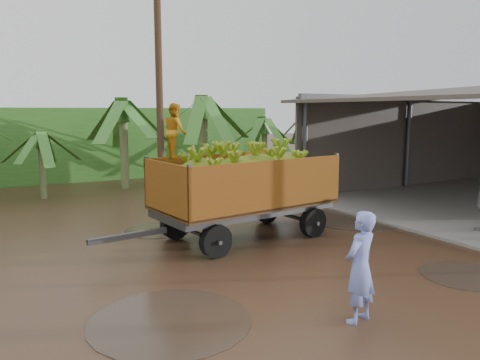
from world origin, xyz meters
The scene contains 6 objects.
ground centered at (0.00, 0.00, 0.00)m, with size 100.00×100.00×0.00m, color black.
hedge_north centered at (-2.00, 16.00, 1.80)m, with size 22.00×3.00×3.60m, color #2D661E.
banana_trailer centered at (0.47, 1.98, 1.45)m, with size 6.82×2.89×3.66m.
man_blue centered at (-0.41, -3.42, 0.94)m, with size 0.68×0.45×1.88m, color #7D8FE4.
utility_pole centered at (-0.22, 6.63, 4.32)m, with size 1.20×0.24×8.53m.
banana_plants centered at (-4.86, 7.52, 1.84)m, with size 24.61×21.15×4.24m.
Camera 1 is at (-5.69, -8.89, 3.48)m, focal length 35.00 mm.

